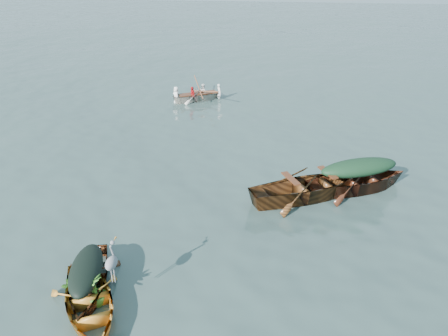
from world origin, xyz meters
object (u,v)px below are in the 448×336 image
object	(u,v)px
green_tarp_boat	(356,191)
heron	(112,269)
rowed_boat	(198,101)
open_wooden_boat	(307,198)
yellow_dinghy	(90,313)
dark_covered_boat	(89,289)

from	to	relation	value
green_tarp_boat	heron	distance (m)	8.10
heron	rowed_boat	bearing A→B (deg)	63.36
rowed_boat	heron	distance (m)	14.62
open_wooden_boat	heron	distance (m)	6.60
rowed_boat	heron	size ratio (longest dim) A/B	3.88
yellow_dinghy	heron	world-z (taller)	heron
green_tarp_boat	rowed_boat	size ratio (longest dim) A/B	1.30
rowed_boat	yellow_dinghy	bearing A→B (deg)	152.08
dark_covered_boat	rowed_boat	world-z (taller)	rowed_boat
yellow_dinghy	rowed_boat	xyz separation A→B (m)	(-0.99, 14.86, 0.00)
yellow_dinghy	open_wooden_boat	size ratio (longest dim) A/B	0.64
yellow_dinghy	rowed_boat	distance (m)	14.90
open_wooden_boat	heron	size ratio (longest dim) A/B	5.52
yellow_dinghy	green_tarp_boat	world-z (taller)	green_tarp_boat
yellow_dinghy	dark_covered_boat	bearing A→B (deg)	83.84
green_tarp_boat	rowed_boat	world-z (taller)	green_tarp_boat
open_wooden_boat	rowed_boat	distance (m)	10.79
yellow_dinghy	heron	bearing A→B (deg)	5.19
yellow_dinghy	dark_covered_boat	world-z (taller)	yellow_dinghy
dark_covered_boat	rowed_boat	xyz separation A→B (m)	(-0.67, 14.20, 0.00)
dark_covered_boat	open_wooden_boat	xyz separation A→B (m)	(4.74, 4.86, 0.00)
dark_covered_boat	open_wooden_boat	distance (m)	6.79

